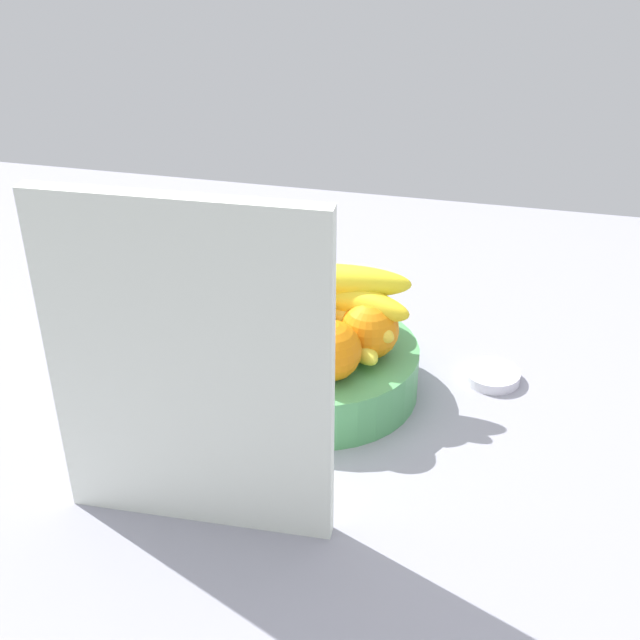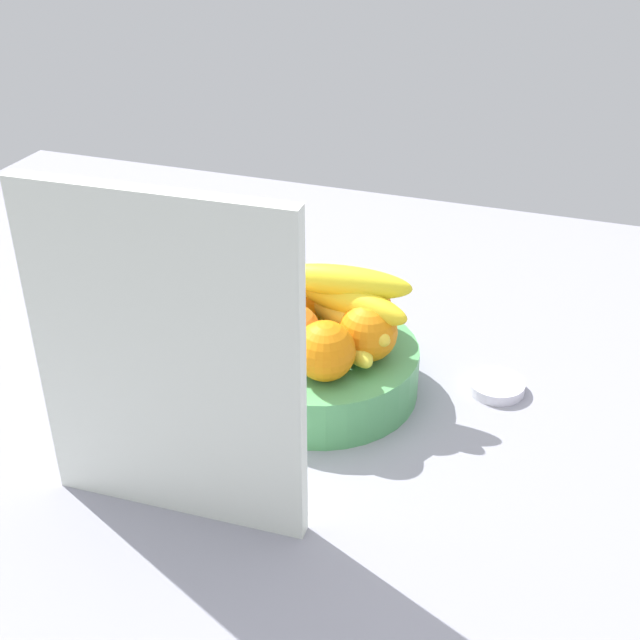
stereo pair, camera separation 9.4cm
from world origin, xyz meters
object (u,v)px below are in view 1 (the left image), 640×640
Objects in this scene: fruit_bowl at (320,369)px; orange_front_right at (331,350)px; orange_back_right at (314,299)px; banana_bunch at (343,306)px; cutting_board at (188,373)px; jar_lid at (492,376)px; orange_top_stack at (271,309)px; orange_front_left at (294,335)px; orange_center at (369,330)px; orange_back_left at (359,304)px; thermos_tumbler at (115,303)px.

fruit_bowl is 9.52cm from orange_front_right.
orange_front_right and orange_back_right have the same top height.
fruit_bowl is 1.39× the size of banana_bunch.
cutting_board is 46.71cm from jar_lid.
fruit_bowl is 9.85cm from orange_top_stack.
jar_lid is (-23.91, -10.94, -9.38)cm from orange_front_left.
orange_front_left is 0.20× the size of cutting_board.
cutting_board reaches higher than fruit_bowl.
orange_front_left is at bearing 20.52° from orange_center.
orange_center is at bearing 144.18° from orange_back_right.
jar_lid is at bearing -174.40° from orange_back_left.
orange_front_right is 8.11cm from banana_bunch.
orange_center is 1.00× the size of orange_back_right.
banana_bunch is 29.55cm from cutting_board.
jar_lid is at bearing -163.88° from banana_bunch.
orange_center is 1.00× the size of orange_back_left.
orange_top_stack is (4.43, -5.41, 0.00)cm from orange_front_left.
banana_bunch reaches higher than orange_center.
thermos_tumbler is at bearing -1.62° from orange_top_stack.
banana_bunch reaches higher than fruit_bowl.
thermos_tumbler reaches higher than orange_top_stack.
cutting_board is (4.45, 21.89, 7.92)cm from orange_front_left.
orange_top_stack is at bearing -50.72° from orange_front_left.
orange_center is at bearing 170.53° from orange_top_stack.
thermos_tumbler is (26.63, -6.04, -2.24)cm from orange_front_left.
orange_top_stack is at bearing -92.42° from cutting_board.
fruit_bowl is 9.29cm from orange_center.
cutting_board reaches higher than jar_lid.
cutting_board reaches higher than thermos_tumbler.
cutting_board is (9.57, 19.40, 7.92)cm from orange_front_right.
orange_front_left is 27.39cm from thermos_tumbler.
orange_center is at bearing 149.54° from banana_bunch.
orange_front_left reaches higher than jar_lid.
cutting_board is (6.83, 25.41, 14.77)cm from fruit_bowl.
orange_back_right is at bearing -1.45° from orange_back_left.
orange_front_right is at bearing -118.63° from cutting_board.
cutting_board is 2.29× the size of thermos_tumbler.
orange_front_left is at bearing 129.28° from orange_top_stack.
thermos_tumbler is at bearing 7.06° from orange_back_right.
banana_bunch is (1.34, 3.76, 1.67)cm from orange_back_left.
orange_front_right is 12.39cm from orange_top_stack.
cutting_board is (9.34, 27.33, 6.25)cm from banana_bunch.
orange_front_left and orange_back_left have the same top height.
cutting_board is at bearing 62.47° from orange_center.
cutting_board reaches higher than orange_center.
orange_front_right is 0.46× the size of thermos_tumbler.
orange_back_left is (-6.22, -9.21, 0.00)cm from orange_front_left.
orange_back_left is 0.46× the size of thermos_tumbler.
cutting_board is (13.09, 25.12, 7.92)cm from orange_center.
fruit_bowl is 9.28cm from orange_back_right.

